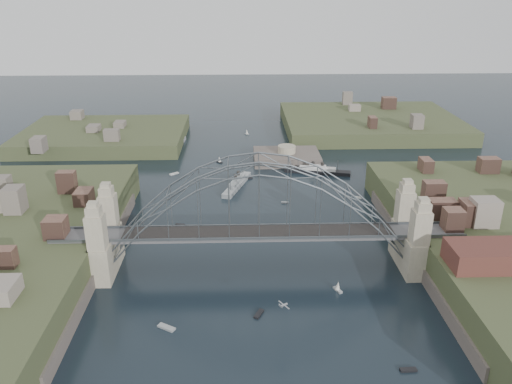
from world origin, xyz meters
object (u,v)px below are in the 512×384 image
at_px(bridge, 259,215).
at_px(wharf_shed, 504,256).
at_px(naval_cruiser_near, 237,184).
at_px(ocean_liner, 317,171).
at_px(fort_island, 286,162).
at_px(naval_cruiser_far, 180,143).

xyz_separation_m(bridge, wharf_shed, (44.00, -14.00, -2.32)).
bearing_deg(wharf_shed, naval_cruiser_near, 128.63).
relative_size(wharf_shed, ocean_liner, 0.96).
distance_m(fort_island, ocean_liner, 15.15).
height_order(bridge, ocean_liner, bridge).
height_order(naval_cruiser_far, ocean_liner, ocean_liner).
height_order(bridge, naval_cruiser_near, bridge).
height_order(bridge, wharf_shed, bridge).
distance_m(bridge, ocean_liner, 62.39).
bearing_deg(naval_cruiser_near, bridge, -84.29).
height_order(wharf_shed, naval_cruiser_far, wharf_shed).
height_order(wharf_shed, naval_cruiser_near, wharf_shed).
xyz_separation_m(wharf_shed, ocean_liner, (-23.24, 71.69, -9.21)).
relative_size(naval_cruiser_near, naval_cruiser_far, 1.30).
bearing_deg(wharf_shed, naval_cruiser_far, 123.93).
height_order(fort_island, naval_cruiser_far, fort_island).
bearing_deg(fort_island, ocean_liner, -54.56).
distance_m(wharf_shed, ocean_liner, 75.92).
xyz_separation_m(naval_cruiser_near, ocean_liner, (25.46, 10.75, -0.13)).
bearing_deg(fort_island, wharf_shed, -69.15).
bearing_deg(bridge, naval_cruiser_far, 106.18).
xyz_separation_m(fort_island, naval_cruiser_near, (-16.70, -23.07, 1.26)).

